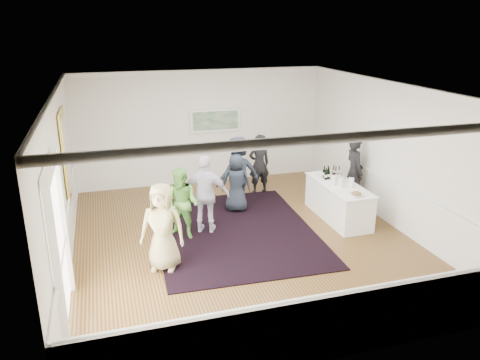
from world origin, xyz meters
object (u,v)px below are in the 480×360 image
object	(u,v)px
guest_tan	(162,227)
guest_green	(182,204)
guest_lilac	(206,195)
guest_dark_a	(238,172)
serving_table	(338,201)
bartender	(354,172)
guest_dark_b	(259,164)
ice_bucket	(336,176)
guest_navy	(236,183)
nut_bowl	(357,194)

from	to	relation	value
guest_tan	guest_green	size ratio (longest dim) A/B	1.09
guest_lilac	guest_dark_a	xyz separation A→B (m)	(1.11, 1.28, 0.01)
serving_table	bartender	xyz separation A→B (m)	(0.72, 0.60, 0.47)
guest_dark_b	ice_bucket	size ratio (longest dim) A/B	6.26
bartender	serving_table	bearing A→B (deg)	134.42
guest_navy	nut_bowl	size ratio (longest dim) A/B	5.00
guest_navy	nut_bowl	world-z (taller)	guest_navy
guest_dark_b	ice_bucket	bearing A→B (deg)	118.81
guest_dark_a	nut_bowl	distance (m)	3.01
guest_dark_a	nut_bowl	world-z (taller)	guest_dark_a
guest_dark_a	bartender	bearing A→B (deg)	156.27
guest_green	guest_dark_b	size ratio (longest dim) A/B	0.95
serving_table	guest_green	size ratio (longest dim) A/B	1.36
bartender	guest_dark_a	world-z (taller)	bartender
guest_tan	nut_bowl	size ratio (longest dim) A/B	5.86
serving_table	guest_lilac	size ratio (longest dim) A/B	1.20
bartender	guest_tan	size ratio (longest dim) A/B	1.06
serving_table	nut_bowl	distance (m)	0.94
guest_navy	serving_table	bearing A→B (deg)	168.41
guest_green	ice_bucket	size ratio (longest dim) A/B	5.96
serving_table	guest_green	distance (m)	3.70
guest_tan	guest_dark_a	bearing A→B (deg)	71.28
serving_table	guest_tan	distance (m)	4.45
guest_green	guest_lilac	world-z (taller)	guest_lilac
guest_dark_b	guest_navy	size ratio (longest dim) A/B	1.13
ice_bucket	nut_bowl	size ratio (longest dim) A/B	0.90
guest_dark_b	guest_navy	bearing A→B (deg)	43.72
bartender	guest_green	distance (m)	4.45
bartender	guest_tan	bearing A→B (deg)	114.58
bartender	guest_green	bearing A→B (deg)	102.36
guest_tan	guest_lilac	bearing A→B (deg)	71.76
guest_green	ice_bucket	bearing A→B (deg)	38.78
bartender	guest_dark_b	distance (m)	2.50
guest_dark_b	guest_navy	distance (m)	1.39
guest_tan	guest_dark_b	size ratio (longest dim) A/B	1.04
bartender	nut_bowl	distance (m)	1.60
serving_table	guest_dark_a	bearing A→B (deg)	144.93
guest_tan	guest_dark_b	bearing A→B (deg)	69.61
guest_tan	guest_dark_b	xyz separation A→B (m)	(3.04, 3.38, -0.03)
guest_green	ice_bucket	xyz separation A→B (m)	(3.71, 0.21, 0.19)
guest_navy	ice_bucket	distance (m)	2.39
guest_dark_b	serving_table	bearing A→B (deg)	115.71
guest_navy	guest_dark_a	bearing A→B (deg)	-99.13
ice_bucket	guest_dark_b	bearing A→B (deg)	122.56
guest_lilac	guest_dark_a	size ratio (longest dim) A/B	0.99
serving_table	guest_dark_a	size ratio (longest dim) A/B	1.18
serving_table	guest_tan	xyz separation A→B (m)	(-4.26, -1.21, 0.41)
guest_navy	nut_bowl	xyz separation A→B (m)	(2.14, -1.96, 0.17)
guest_dark_b	guest_dark_a	bearing A→B (deg)	39.05
guest_tan	bartender	bearing A→B (deg)	41.53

